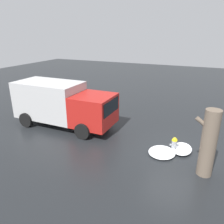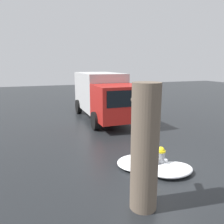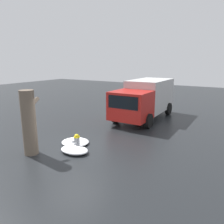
# 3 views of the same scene
# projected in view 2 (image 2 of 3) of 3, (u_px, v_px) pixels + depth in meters

# --- Properties ---
(ground_plane) EXTENTS (60.00, 60.00, 0.00)m
(ground_plane) POSITION_uv_depth(u_px,v_px,m) (160.00, 169.00, 6.77)
(ground_plane) COLOR black
(fire_hydrant) EXTENTS (0.44, 0.37, 0.73)m
(fire_hydrant) POSITION_uv_depth(u_px,v_px,m) (161.00, 158.00, 6.68)
(fire_hydrant) COLOR gray
(fire_hydrant) RESTS_ON ground_plane
(tree_trunk) EXTENTS (0.92, 0.60, 2.82)m
(tree_trunk) POSITION_uv_depth(u_px,v_px,m) (145.00, 148.00, 4.67)
(tree_trunk) COLOR #6B5B4C
(tree_trunk) RESTS_ON ground_plane
(delivery_truck) EXTENTS (6.27, 2.58, 2.68)m
(delivery_truck) POSITION_uv_depth(u_px,v_px,m) (104.00, 94.00, 12.90)
(delivery_truck) COLOR red
(delivery_truck) RESTS_ON ground_plane
(snow_pile_by_hydrant) EXTENTS (0.94, 1.34, 0.25)m
(snow_pile_by_hydrant) POSITION_uv_depth(u_px,v_px,m) (172.00, 170.00, 6.45)
(snow_pile_by_hydrant) COLOR white
(snow_pile_by_hydrant) RESTS_ON ground_plane
(snow_pile_curbside) EXTENTS (1.27, 1.37, 0.18)m
(snow_pile_curbside) POSITION_uv_depth(u_px,v_px,m) (138.00, 163.00, 7.01)
(snow_pile_curbside) COLOR white
(snow_pile_curbside) RESTS_ON ground_plane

